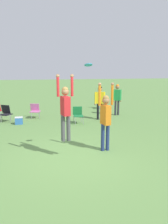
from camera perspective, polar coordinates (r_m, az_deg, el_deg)
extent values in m
plane|color=#608C47|center=(6.83, -2.86, -11.77)|extent=(120.00, 120.00, 0.00)
cylinder|color=#4C4C51|center=(6.57, -5.50, -4.27)|extent=(0.12, 0.12, 0.79)
cylinder|color=#4C4C51|center=(6.60, -4.09, -4.18)|extent=(0.12, 0.12, 0.79)
cube|color=red|center=(6.44, -4.89, 1.60)|extent=(0.26, 0.39, 0.56)
sphere|color=#9E704C|center=(6.39, -4.95, 5.27)|extent=(0.21, 0.21, 0.21)
sphere|color=olive|center=(6.38, -4.96, 5.80)|extent=(0.18, 0.18, 0.18)
cylinder|color=red|center=(6.35, -6.82, 6.68)|extent=(0.08, 0.08, 0.59)
sphere|color=#9E704C|center=(6.33, -6.88, 9.36)|extent=(0.10, 0.10, 0.10)
cylinder|color=red|center=(6.41, -3.14, 6.78)|extent=(0.08, 0.08, 0.59)
sphere|color=#9E704C|center=(6.40, -3.17, 9.43)|extent=(0.10, 0.10, 0.10)
cylinder|color=navy|center=(7.25, 4.91, -6.69)|extent=(0.12, 0.12, 0.89)
cylinder|color=navy|center=(7.30, 6.18, -6.57)|extent=(0.12, 0.12, 0.89)
cube|color=orange|center=(7.08, 5.66, -0.74)|extent=(0.26, 0.41, 0.63)
sphere|color=#9E704C|center=(7.01, 5.73, 3.00)|extent=(0.24, 0.24, 0.24)
sphere|color=olive|center=(7.00, 5.74, 3.54)|extent=(0.21, 0.21, 0.21)
cylinder|color=orange|center=(6.91, 4.10, 4.46)|extent=(0.08, 0.08, 0.67)
sphere|color=#9E704C|center=(6.89, 4.13, 7.22)|extent=(0.10, 0.10, 0.10)
cylinder|color=orange|center=(7.06, 7.38, 4.53)|extent=(0.08, 0.08, 0.67)
sphere|color=#9E704C|center=(7.03, 7.45, 7.24)|extent=(0.10, 0.10, 0.10)
cylinder|color=#2D9EDB|center=(6.49, 1.14, 12.19)|extent=(0.24, 0.23, 0.09)
cylinder|color=gray|center=(10.67, -2.28, -2.29)|extent=(0.02, 0.02, 0.41)
cylinder|color=gray|center=(10.75, -0.22, -2.17)|extent=(0.02, 0.02, 0.41)
cylinder|color=gray|center=(11.04, -2.71, -1.84)|extent=(0.02, 0.02, 0.41)
cylinder|color=gray|center=(11.13, -0.72, -1.73)|extent=(0.02, 0.02, 0.41)
cube|color=#1E753D|center=(10.86, -1.48, -1.04)|extent=(0.53, 0.53, 0.04)
cube|color=#1E753D|center=(11.02, -1.74, 0.37)|extent=(0.48, 0.18, 0.43)
cylinder|color=gray|center=(12.24, -13.60, -0.94)|extent=(0.02, 0.02, 0.39)
cylinder|color=gray|center=(12.25, -11.58, -0.84)|extent=(0.02, 0.02, 0.39)
cylinder|color=gray|center=(12.66, -13.63, -0.56)|extent=(0.02, 0.02, 0.39)
cylinder|color=gray|center=(12.67, -11.69, -0.46)|extent=(0.02, 0.02, 0.39)
cube|color=#C666A3|center=(12.42, -12.66, 0.11)|extent=(0.65, 0.65, 0.04)
cube|color=#C666A3|center=(12.61, -12.74, 1.27)|extent=(0.51, 0.28, 0.40)
cylinder|color=gray|center=(12.76, -21.02, -0.75)|extent=(0.02, 0.02, 0.45)
cylinder|color=gray|center=(13.16, -20.83, -0.41)|extent=(0.02, 0.02, 0.45)
cylinder|color=gray|center=(11.82, -20.90, -1.74)|extent=(0.02, 0.02, 0.40)
cylinder|color=gray|center=(11.78, -18.75, -1.64)|extent=(0.02, 0.02, 0.40)
cylinder|color=gray|center=(12.26, -20.68, -1.30)|extent=(0.02, 0.02, 0.40)
cylinder|color=gray|center=(12.21, -18.61, -1.21)|extent=(0.02, 0.02, 0.40)
cube|color=black|center=(11.98, -19.79, -0.61)|extent=(0.73, 0.73, 0.04)
cube|color=black|center=(12.18, -19.76, 0.72)|extent=(0.49, 0.40, 0.45)
cylinder|color=gray|center=(14.96, 4.08, 1.56)|extent=(0.02, 0.02, 0.46)
cylinder|color=gray|center=(15.10, 5.59, 1.62)|extent=(0.02, 0.02, 0.46)
cylinder|color=gray|center=(15.36, 3.59, 1.80)|extent=(0.02, 0.02, 0.46)
cylinder|color=gray|center=(15.49, 5.06, 1.86)|extent=(0.02, 0.02, 0.46)
cube|color=#1E753D|center=(15.19, 4.59, 2.50)|extent=(0.60, 0.60, 0.04)
cube|color=#1E753D|center=(15.38, 4.33, 3.47)|extent=(0.50, 0.24, 0.43)
cylinder|color=black|center=(11.81, 3.64, 0.12)|extent=(0.12, 0.12, 0.88)
cylinder|color=black|center=(11.87, 4.61, 0.17)|extent=(0.12, 0.12, 0.88)
cube|color=yellow|center=(11.73, 4.17, 3.74)|extent=(0.51, 0.37, 0.62)
sphere|color=#9E704C|center=(11.68, 4.20, 5.97)|extent=(0.24, 0.24, 0.24)
sphere|color=black|center=(11.67, 4.21, 6.29)|extent=(0.20, 0.20, 0.20)
cylinder|color=yellow|center=(11.65, 2.96, 3.62)|extent=(0.08, 0.08, 0.66)
sphere|color=#9E704C|center=(11.69, 2.95, 2.02)|extent=(0.10, 0.10, 0.10)
cylinder|color=yellow|center=(11.81, 5.36, 3.68)|extent=(0.08, 0.08, 0.66)
sphere|color=#9E704C|center=(11.86, 5.33, 2.11)|extent=(0.10, 0.10, 0.10)
cylinder|color=#2D2D38|center=(13.07, 8.21, 1.09)|extent=(0.12, 0.12, 0.89)
cylinder|color=#2D2D38|center=(13.14, 8.94, 1.12)|extent=(0.12, 0.12, 0.89)
cube|color=green|center=(13.00, 8.67, 4.40)|extent=(0.45, 0.38, 0.63)
sphere|color=#9E704C|center=(12.95, 8.73, 6.45)|extent=(0.24, 0.24, 0.24)
sphere|color=orange|center=(12.95, 8.74, 6.74)|extent=(0.20, 0.20, 0.20)
cylinder|color=green|center=(12.91, 7.75, 4.31)|extent=(0.08, 0.08, 0.67)
sphere|color=#9E704C|center=(12.95, 7.71, 2.84)|extent=(0.10, 0.10, 0.10)
cylinder|color=green|center=(13.09, 9.58, 4.34)|extent=(0.08, 0.08, 0.67)
sphere|color=#9E704C|center=(13.13, 9.53, 2.90)|extent=(0.10, 0.10, 0.10)
cube|color=#336BB7|center=(11.29, -16.64, -2.23)|extent=(0.37, 0.31, 0.33)
cube|color=silver|center=(11.25, -16.69, -1.35)|extent=(0.37, 0.31, 0.02)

